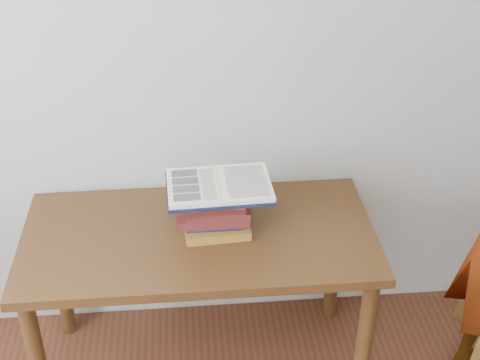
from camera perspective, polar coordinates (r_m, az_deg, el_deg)
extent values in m
cube|color=beige|center=(2.53, -5.90, 11.52)|extent=(3.50, 0.04, 2.60)
cube|color=#462411|center=(2.50, -3.53, -4.87)|extent=(1.31, 0.65, 0.04)
cylinder|color=#462411|center=(2.61, 10.53, -13.80)|extent=(0.06, 0.06, 0.66)
cylinder|color=#462411|center=(2.98, -15.10, -7.66)|extent=(0.06, 0.06, 0.66)
cylinder|color=#462411|center=(2.99, 8.02, -6.54)|extent=(0.06, 0.06, 0.66)
cube|color=olive|center=(2.49, -2.03, -3.97)|extent=(0.25, 0.19, 0.03)
cube|color=#1A274E|center=(2.48, -2.23, -3.23)|extent=(0.21, 0.14, 0.03)
cube|color=maroon|center=(2.46, -2.35, -2.72)|extent=(0.26, 0.18, 0.03)
cube|color=maroon|center=(2.42, -1.86, -2.38)|extent=(0.24, 0.15, 0.03)
cube|color=maroon|center=(2.42, -2.21, -1.71)|extent=(0.22, 0.18, 0.03)
cube|color=olive|center=(2.40, -2.13, -1.16)|extent=(0.24, 0.18, 0.03)
cube|color=black|center=(2.39, -1.79, -0.70)|extent=(0.39, 0.28, 0.01)
cube|color=silver|center=(2.37, -4.05, -0.58)|extent=(0.19, 0.26, 0.02)
cube|color=silver|center=(2.39, 0.45, -0.27)|extent=(0.19, 0.26, 0.02)
cylinder|color=silver|center=(2.38, -1.79, -0.46)|extent=(0.02, 0.25, 0.01)
cube|color=black|center=(2.44, -4.79, 0.59)|extent=(0.10, 0.05, 0.00)
cube|color=black|center=(2.39, -4.71, -0.07)|extent=(0.10, 0.05, 0.00)
cube|color=black|center=(2.35, -4.63, -0.76)|extent=(0.10, 0.05, 0.00)
cube|color=black|center=(2.30, -4.55, -1.47)|extent=(0.10, 0.05, 0.00)
cube|color=beige|center=(2.37, -2.76, -0.30)|extent=(0.05, 0.21, 0.00)
cube|color=beige|center=(2.38, 0.54, -0.06)|extent=(0.15, 0.21, 0.00)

